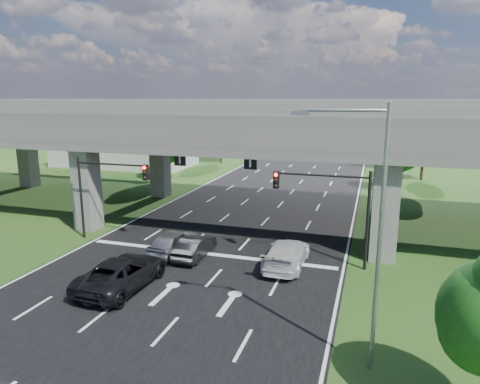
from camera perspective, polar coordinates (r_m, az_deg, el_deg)
The scene contains 19 objects.
ground at distance 25.70m, azimuth -7.32°, elevation -10.85°, with size 160.00×160.00×0.00m, color #1D4315.
road at distance 34.45m, azimuth -0.35°, elevation -4.60°, with size 18.00×120.00×0.03m, color black.
overpass at distance 34.91m, azimuth 0.65°, elevation 8.85°, with size 80.00×15.00×10.00m.
warehouse at distance 67.41m, azimuth -15.11°, elevation 5.13°, with size 20.00×10.00×4.00m, color #9E9E99.
signal_right at distance 26.08m, azimuth 12.02°, elevation -0.98°, with size 5.76×0.54×6.00m.
signal_left at distance 31.56m, azimuth -17.51°, elevation 1.04°, with size 5.76×0.54×6.00m.
streetlight_near at distance 15.94m, azimuth 16.87°, elevation -3.68°, with size 3.38×0.25×10.00m.
streetlight_far at distance 45.55m, azimuth 17.52°, elevation 6.51°, with size 3.38×0.25×10.00m.
streetlight_beyond at distance 61.50m, azimuth 17.61°, elevation 7.91°, with size 3.38×0.25×10.00m.
tree_left_near at distance 53.37m, azimuth -9.46°, elevation 6.60°, with size 4.50×4.50×7.80m.
tree_left_mid at distance 61.89m, azimuth -8.59°, elevation 6.82°, with size 3.91×3.90×6.76m.
tree_left_far at distance 67.60m, azimuth -2.53°, elevation 8.24°, with size 4.80×4.80×8.32m.
tree_right_near at distance 49.76m, azimuth 20.85°, elevation 5.17°, with size 4.20×4.20×7.28m.
tree_right_mid at distance 57.97m, azimuth 23.39°, elevation 5.56°, with size 3.91×3.90×6.76m.
tree_right_far at distance 65.60m, azimuth 19.28°, elevation 7.15°, with size 4.50×4.50×7.80m.
car_silver at distance 28.82m, azimuth -8.85°, elevation -6.56°, with size 1.83×4.54×1.55m, color #B3B4BB.
car_dark at distance 27.90m, azimuth -6.05°, elevation -7.29°, with size 1.48×4.25×1.40m, color black.
car_white at distance 26.48m, azimuth 6.21°, elevation -8.15°, with size 2.26×5.55×1.61m, color #B6B6B6.
car_trailing at distance 24.37m, azimuth -15.37°, elevation -10.32°, with size 2.80×6.07×1.69m, color black.
Camera 1 is at (10.09, -21.35, 10.14)m, focal length 32.00 mm.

